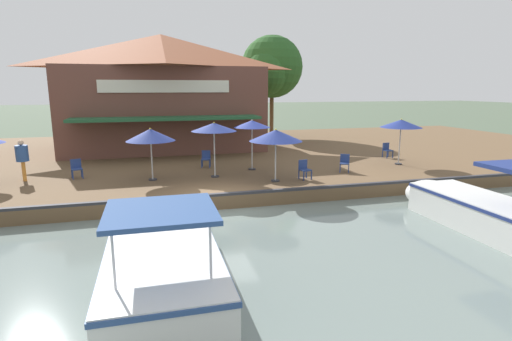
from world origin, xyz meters
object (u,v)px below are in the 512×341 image
Objects in this scene: patio_umbrella_mid_patio_left at (252,124)px; patio_umbrella_far_corner at (150,135)px; patio_umbrella_mid_patio_right at (214,127)px; patio_umbrella_by_entrance at (276,135)px; cafe_chair_far_corner_seat at (76,168)px; cafe_chair_mid_patio at (304,168)px; motorboat_distant_upstream at (473,207)px; motorboat_mid_row at (162,251)px; cafe_chair_beside_entrance at (387,149)px; cafe_chair_facing_river at (206,158)px; patio_umbrella_back_row at (401,124)px; person_mid_patio at (22,155)px; tree_behind_restaurant at (271,68)px; cafe_chair_back_row_seat at (345,162)px; waterfront_restaurant at (163,91)px.

patio_umbrella_far_corner is (1.08, -4.80, -0.25)m from patio_umbrella_mid_patio_left.
patio_umbrella_mid_patio_left is at bearing 102.70° from patio_umbrella_far_corner.
patio_umbrella_mid_patio_right is 1.09× the size of patio_umbrella_by_entrance.
cafe_chair_far_corner_seat is 10.19m from cafe_chair_mid_patio.
motorboat_distant_upstream is (7.30, 10.20, -1.91)m from patio_umbrella_far_corner.
patio_umbrella_far_corner reaches higher than motorboat_mid_row.
cafe_chair_beside_entrance is at bearing 128.58° from motorboat_mid_row.
cafe_chair_facing_river is (-2.30, 2.69, -1.52)m from patio_umbrella_far_corner.
patio_umbrella_by_entrance is 2.06m from cafe_chair_mid_patio.
motorboat_mid_row reaches higher than cafe_chair_beside_entrance.
patio_umbrella_back_row is 1.05× the size of patio_umbrella_by_entrance.
patio_umbrella_far_corner is at bearing -125.57° from motorboat_distant_upstream.
patio_umbrella_mid_patio_left is 10.25m from person_mid_patio.
patio_umbrella_back_row is at bearing 107.33° from cafe_chair_mid_patio.
tree_behind_restaurant is at bearing 159.14° from patio_umbrella_mid_patio_left.
motorboat_mid_row is 25.41m from tree_behind_restaurant.
patio_umbrella_mid_patio_left is at bearing 88.49° from person_mid_patio.
motorboat_mid_row reaches higher than cafe_chair_mid_patio.
patio_umbrella_back_row is at bearing 78.96° from cafe_chair_facing_river.
tree_behind_restaurant reaches higher than patio_umbrella_far_corner.
motorboat_mid_row is (6.58, -6.45, -0.45)m from cafe_chair_mid_patio.
cafe_chair_facing_river is 10.57m from cafe_chair_beside_entrance.
tree_behind_restaurant is at bearing -169.38° from patio_umbrella_back_row.
tree_behind_restaurant is (-13.28, 13.23, 5.07)m from cafe_chair_far_corner_seat.
cafe_chair_back_row_seat is 1.00× the size of cafe_chair_facing_river.
cafe_chair_back_row_seat is 1.00× the size of cafe_chair_mid_patio.
patio_umbrella_by_entrance is 8.45m from motorboat_mid_row.
patio_umbrella_mid_patio_right is 2.99m from cafe_chair_facing_river.
tree_behind_restaurant reaches higher than patio_umbrella_back_row.
patio_umbrella_by_entrance is 10.96m from person_mid_patio.
cafe_chair_facing_river is at bearing -148.40° from patio_umbrella_by_entrance.
motorboat_distant_upstream is (8.63, 13.47, -0.40)m from cafe_chair_far_corner_seat.
motorboat_mid_row is 0.83× the size of tree_behind_restaurant.
patio_umbrella_mid_patio_left is at bearing -81.07° from cafe_chair_beside_entrance.
patio_umbrella_back_row is 16.02m from cafe_chair_far_corner_seat.
patio_umbrella_by_entrance is at bearing 72.16° from patio_umbrella_far_corner.
cafe_chair_far_corner_seat is at bearing -160.60° from motorboat_mid_row.
cafe_chair_mid_patio is at bearing 76.32° from person_mid_patio.
person_mid_patio is at bearing -90.47° from cafe_chair_far_corner_seat.
tree_behind_restaurant is at bearing 117.47° from waterfront_restaurant.
cafe_chair_far_corner_seat is at bearing 89.53° from person_mid_patio.
patio_umbrella_by_entrance reaches higher than person_mid_patio.
cafe_chair_beside_entrance is at bearing 93.26° from person_mid_patio.
cafe_chair_back_row_seat is at bearing 85.38° from patio_umbrella_mid_patio_right.
cafe_chair_beside_entrance is at bearing 103.40° from patio_umbrella_mid_patio_right.
cafe_chair_mid_patio is at bearing 76.64° from patio_umbrella_far_corner.
patio_umbrella_back_row is at bearing 86.52° from cafe_chair_far_corner_seat.
tree_behind_restaurant is (-12.21, -3.31, 5.07)m from cafe_chair_beside_entrance.
patio_umbrella_back_row reaches higher than motorboat_mid_row.
patio_umbrella_back_row is 2.83× the size of cafe_chair_far_corner_seat.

